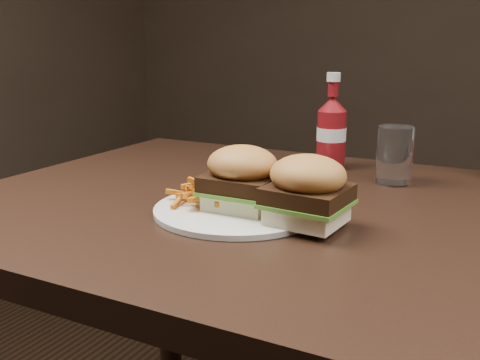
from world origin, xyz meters
The scene contains 7 objects.
dining_table centered at (0.00, 0.00, 0.73)m, with size 1.20×0.80×0.04m, color black.
plate centered at (-0.10, -0.08, 0.76)m, with size 0.26×0.26×0.01m, color white.
sandwich_half_a centered at (-0.09, -0.08, 0.77)m, with size 0.10×0.09×0.03m, color beige.
sandwich_half_b centered at (0.02, -0.10, 0.77)m, with size 0.10×0.09×0.03m, color #FBE6B9.
fries_pile centered at (-0.15, -0.08, 0.78)m, with size 0.10×0.10×0.04m, color #B74A0A, non-canonical shape.
ketchup_bottle centered at (-0.08, 0.28, 0.81)m, with size 0.06×0.06×0.12m, color maroon.
tumbler centered at (0.07, 0.21, 0.81)m, with size 0.07×0.07×0.10m, color white.
Camera 1 is at (0.29, -0.81, 1.01)m, focal length 42.00 mm.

